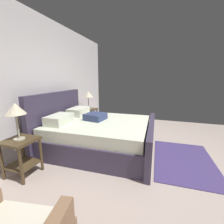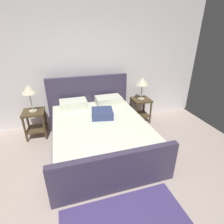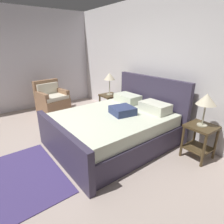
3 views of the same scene
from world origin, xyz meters
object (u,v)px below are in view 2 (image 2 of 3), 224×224
object	(u,v)px
bed	(99,132)
nightstand_right	(141,106)
table_lamp_left	(29,90)
table_lamp_right	(142,82)
nightstand_left	(35,120)

from	to	relation	value
bed	nightstand_right	distance (m)	1.50
table_lamp_left	table_lamp_right	bearing A→B (deg)	1.62
nightstand_right	nightstand_left	distance (m)	2.49
bed	nightstand_left	world-z (taller)	bed
table_lamp_right	nightstand_left	xyz separation A→B (m)	(-2.49, -0.07, -0.63)
nightstand_left	table_lamp_left	distance (m)	0.66
table_lamp_right	table_lamp_left	size ratio (longest dim) A/B	0.95
table_lamp_right	table_lamp_left	bearing A→B (deg)	-178.38
bed	nightstand_left	bearing A→B (deg)	148.60
bed	nightstand_right	xyz separation A→B (m)	(1.24, 0.83, 0.06)
nightstand_left	table_lamp_right	bearing A→B (deg)	1.62
bed	table_lamp_left	distance (m)	1.62
table_lamp_right	table_lamp_left	world-z (taller)	table_lamp_left
bed	table_lamp_left	size ratio (longest dim) A/B	3.99
nightstand_right	table_lamp_right	size ratio (longest dim) A/B	1.11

